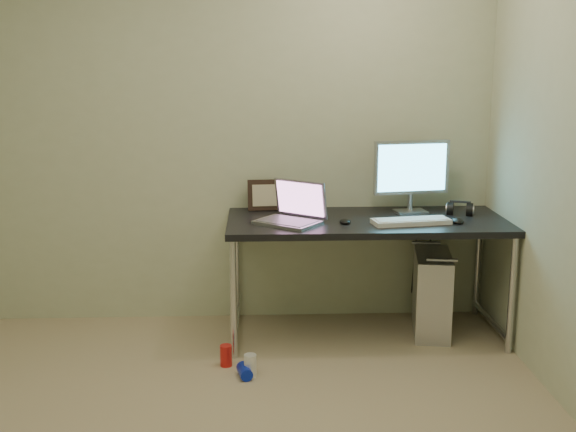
# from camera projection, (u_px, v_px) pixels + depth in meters

# --- Properties ---
(wall_back) EXTENTS (3.50, 0.02, 2.50)m
(wall_back) POSITION_uv_depth(u_px,v_px,m) (222.00, 132.00, 4.65)
(wall_back) COLOR beige
(wall_back) RESTS_ON ground
(desk) EXTENTS (1.71, 0.75, 0.75)m
(desk) POSITION_uv_depth(u_px,v_px,m) (366.00, 231.00, 4.45)
(desk) COLOR black
(desk) RESTS_ON ground
(tower_computer) EXTENTS (0.30, 0.52, 0.55)m
(tower_computer) POSITION_uv_depth(u_px,v_px,m) (432.00, 293.00, 4.57)
(tower_computer) COLOR silver
(tower_computer) RESTS_ON ground
(cable_a) EXTENTS (0.01, 0.16, 0.69)m
(cable_a) POSITION_uv_depth(u_px,v_px,m) (415.00, 259.00, 4.84)
(cable_a) COLOR black
(cable_a) RESTS_ON ground
(cable_b) EXTENTS (0.02, 0.11, 0.71)m
(cable_b) POSITION_uv_depth(u_px,v_px,m) (428.00, 262.00, 4.83)
(cable_b) COLOR black
(cable_b) RESTS_ON ground
(can_red) EXTENTS (0.09, 0.09, 0.12)m
(can_red) POSITION_uv_depth(u_px,v_px,m) (226.00, 356.00, 4.10)
(can_red) COLOR red
(can_red) RESTS_ON ground
(can_white) EXTENTS (0.08, 0.08, 0.13)m
(can_white) POSITION_uv_depth(u_px,v_px,m) (250.00, 365.00, 3.97)
(can_white) COLOR white
(can_white) RESTS_ON ground
(can_blue) EXTENTS (0.09, 0.14, 0.07)m
(can_blue) POSITION_uv_depth(u_px,v_px,m) (245.00, 371.00, 3.96)
(can_blue) COLOR #0C23C7
(can_blue) RESTS_ON ground
(laptop) EXTENTS (0.46, 0.45, 0.25)m
(laptop) POSITION_uv_depth(u_px,v_px,m) (293.00, 213.00, 4.33)
(laptop) COLOR #A0A1A7
(laptop) RESTS_ON desk
(monitor) EXTENTS (0.49, 0.17, 0.46)m
(monitor) POSITION_uv_depth(u_px,v_px,m) (412.00, 171.00, 4.56)
(monitor) COLOR #A0A1A7
(monitor) RESTS_ON desk
(keyboard) EXTENTS (0.48, 0.22, 0.03)m
(keyboard) POSITION_uv_depth(u_px,v_px,m) (411.00, 221.00, 4.30)
(keyboard) COLOR white
(keyboard) RESTS_ON desk
(mouse_right) EXTENTS (0.09, 0.13, 0.04)m
(mouse_right) POSITION_uv_depth(u_px,v_px,m) (458.00, 220.00, 4.33)
(mouse_right) COLOR black
(mouse_right) RESTS_ON desk
(mouse_left) EXTENTS (0.07, 0.11, 0.04)m
(mouse_left) POSITION_uv_depth(u_px,v_px,m) (345.00, 220.00, 4.32)
(mouse_left) COLOR black
(mouse_left) RESTS_ON desk
(headphones) EXTENTS (0.19, 0.11, 0.11)m
(headphones) POSITION_uv_depth(u_px,v_px,m) (460.00, 210.00, 4.55)
(headphones) COLOR black
(headphones) RESTS_ON desk
(picture_frame) EXTENTS (0.25, 0.09, 0.20)m
(picture_frame) POSITION_uv_depth(u_px,v_px,m) (267.00, 195.00, 4.67)
(picture_frame) COLOR black
(picture_frame) RESTS_ON desk
(webcam) EXTENTS (0.05, 0.04, 0.13)m
(webcam) POSITION_uv_depth(u_px,v_px,m) (291.00, 196.00, 4.64)
(webcam) COLOR silver
(webcam) RESTS_ON desk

